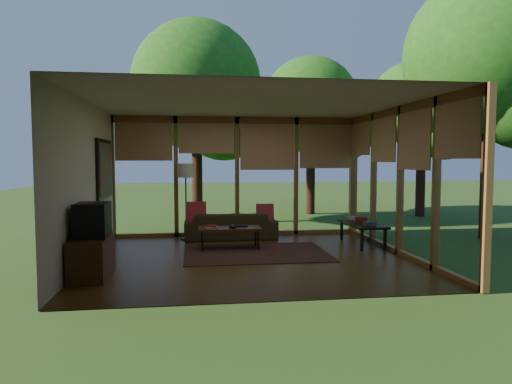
{
  "coord_description": "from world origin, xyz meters",
  "views": [
    {
      "loc": [
        -0.97,
        -7.86,
        1.72
      ],
      "look_at": [
        0.19,
        0.7,
        1.12
      ],
      "focal_mm": 32.0,
      "sensor_mm": 36.0,
      "label": 1
    }
  ],
  "objects": [
    {
      "name": "rug",
      "position": [
        0.15,
        0.39,
        0.01
      ],
      "size": [
        2.63,
        1.86,
        0.01
      ],
      "primitive_type": "cube",
      "color": "brown",
      "rests_on": "floor"
    },
    {
      "name": "media_cabinet",
      "position": [
        -2.47,
        -1.0,
        0.3
      ],
      "size": [
        0.5,
        1.0,
        0.6
      ],
      "primitive_type": "cube",
      "color": "#4C2C14",
      "rests_on": "floor"
    },
    {
      "name": "tree_se",
      "position": [
        5.19,
        1.27,
        3.95
      ],
      "size": [
        3.38,
        3.38,
        5.65
      ],
      "color": "#341C13",
      "rests_on": "ground"
    },
    {
      "name": "television",
      "position": [
        -2.45,
        -1.0,
        0.85
      ],
      "size": [
        0.45,
        0.55,
        0.5
      ],
      "primitive_type": "cube",
      "color": "black",
      "rests_on": "media_cabinet"
    },
    {
      "name": "exterior_lawn",
      "position": [
        8.0,
        8.0,
        -0.01
      ],
      "size": [
        40.0,
        40.0,
        0.0
      ],
      "primitive_type": "plane",
      "color": "#2E5520",
      "rests_on": "ground"
    },
    {
      "name": "window_wall_back",
      "position": [
        0.0,
        2.5,
        1.35
      ],
      "size": [
        5.5,
        0.12,
        2.7
      ],
      "primitive_type": "cube",
      "color": "#99632F",
      "rests_on": "ground"
    },
    {
      "name": "console_book_a",
      "position": [
        2.4,
        0.54,
        0.49
      ],
      "size": [
        0.22,
        0.17,
        0.08
      ],
      "primitive_type": "cube",
      "rotation": [
        0.0,
        0.0,
        0.09
      ],
      "color": "#31574F",
      "rests_on": "side_console"
    },
    {
      "name": "sofa",
      "position": [
        -0.19,
        2.0,
        0.29
      ],
      "size": [
        2.0,
        0.8,
        0.58
      ],
      "primitive_type": "imported",
      "rotation": [
        0.0,
        0.0,
        3.13
      ],
      "color": "#352F1A",
      "rests_on": "floor"
    },
    {
      "name": "tree_ne",
      "position": [
        2.73,
        6.47,
        3.46
      ],
      "size": [
        3.08,
        3.08,
        5.01
      ],
      "color": "#341C13",
      "rests_on": "ground"
    },
    {
      "name": "tree_nw",
      "position": [
        -0.89,
        4.69,
        3.72
      ],
      "size": [
        3.5,
        3.5,
        5.48
      ],
      "color": "#341C13",
      "rests_on": "ground"
    },
    {
      "name": "floor_lamp",
      "position": [
        -1.15,
        2.06,
        1.41
      ],
      "size": [
        0.36,
        0.36,
        1.65
      ],
      "color": "black",
      "rests_on": "floor"
    },
    {
      "name": "wall_front",
      "position": [
        0.0,
        -2.5,
        1.35
      ],
      "size": [
        5.5,
        0.04,
        2.7
      ],
      "primitive_type": "cube",
      "color": "beige",
      "rests_on": "ground"
    },
    {
      "name": "coffee_table",
      "position": [
        -0.3,
        0.83,
        0.39
      ],
      "size": [
        1.2,
        0.5,
        0.43
      ],
      "color": "#4C2C14",
      "rests_on": "floor"
    },
    {
      "name": "pillow_right",
      "position": [
        0.56,
        1.95,
        0.57
      ],
      "size": [
        0.37,
        0.2,
        0.39
      ],
      "primitive_type": "cube",
      "rotation": [
        -0.21,
        0.0,
        0.0
      ],
      "color": "maroon",
      "rests_on": "sofa"
    },
    {
      "name": "ct_book_upper",
      "position": [
        -0.65,
        0.78,
        0.47
      ],
      "size": [
        0.21,
        0.17,
        0.03
      ],
      "primitive_type": "cube",
      "rotation": [
        0.0,
        0.0,
        -0.21
      ],
      "color": "maroon",
      "rests_on": "coffee_table"
    },
    {
      "name": "ct_book_side",
      "position": [
        -0.05,
        0.91,
        0.44
      ],
      "size": [
        0.21,
        0.16,
        0.03
      ],
      "primitive_type": "cube",
      "rotation": [
        0.0,
        0.0,
        -0.03
      ],
      "color": "black",
      "rests_on": "coffee_table"
    },
    {
      "name": "console_book_b",
      "position": [
        2.4,
        0.99,
        0.51
      ],
      "size": [
        0.28,
        0.23,
        0.11
      ],
      "primitive_type": "cube",
      "rotation": [
        0.0,
        0.0,
        -0.29
      ],
      "color": "maroon",
      "rests_on": "side_console"
    },
    {
      "name": "wall_left",
      "position": [
        -2.75,
        0.0,
        1.35
      ],
      "size": [
        0.04,
        5.0,
        2.7
      ],
      "primitive_type": "cube",
      "color": "beige",
      "rests_on": "ground"
    },
    {
      "name": "side_console",
      "position": [
        2.4,
        0.94,
        0.41
      ],
      "size": [
        0.6,
        1.4,
        0.46
      ],
      "color": "black",
      "rests_on": "floor"
    },
    {
      "name": "ct_bowl",
      "position": [
        -0.25,
        0.73,
        0.46
      ],
      "size": [
        0.16,
        0.16,
        0.07
      ],
      "primitive_type": "ellipsoid",
      "color": "black",
      "rests_on": "coffee_table"
    },
    {
      "name": "wall_painting",
      "position": [
        -2.71,
        1.4,
        1.55
      ],
      "size": [
        0.06,
        1.35,
        1.15
      ],
      "color": "black",
      "rests_on": "wall_left"
    },
    {
      "name": "floor",
      "position": [
        0.0,
        0.0,
        0.0
      ],
      "size": [
        5.5,
        5.5,
        0.0
      ],
      "primitive_type": "plane",
      "color": "brown",
      "rests_on": "ground"
    },
    {
      "name": "pillow_left",
      "position": [
        -0.94,
        1.95,
        0.6
      ],
      "size": [
        0.44,
        0.23,
        0.46
      ],
      "primitive_type": "cube",
      "rotation": [
        -0.21,
        0.0,
        0.0
      ],
      "color": "maroon",
      "rests_on": "sofa"
    },
    {
      "name": "console_book_c",
      "position": [
        2.4,
        1.39,
        0.49
      ],
      "size": [
        0.28,
        0.24,
        0.07
      ],
      "primitive_type": "cube",
      "rotation": [
        0.0,
        0.0,
        0.27
      ],
      "color": "#A9A399",
      "rests_on": "side_console"
    },
    {
      "name": "ceiling",
      "position": [
        0.0,
        0.0,
        2.7
      ],
      "size": [
        5.5,
        5.5,
        0.0
      ],
      "primitive_type": "plane",
      "rotation": [
        3.14,
        0.0,
        0.0
      ],
      "color": "white",
      "rests_on": "ground"
    },
    {
      "name": "ct_book_lower",
      "position": [
        -0.65,
        0.78,
        0.44
      ],
      "size": [
        0.25,
        0.21,
        0.03
      ],
      "primitive_type": "cube",
      "rotation": [
        0.0,
        0.0,
        0.26
      ],
      "color": "#A9A399",
      "rests_on": "coffee_table"
    },
    {
      "name": "tree_far",
      "position": [
        5.62,
        5.31,
        3.36
      ],
      "size": [
        2.64,
        2.64,
        4.7
      ],
      "color": "#341C13",
      "rests_on": "ground"
    },
    {
      "name": "window_wall_right",
      "position": [
        2.75,
        0.0,
        1.35
      ],
      "size": [
        0.12,
        5.0,
        2.7
      ],
      "primitive_type": "cube",
      "color": "#99632F",
      "rests_on": "ground"
    }
  ]
}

